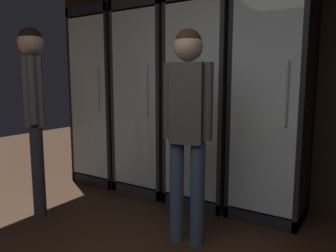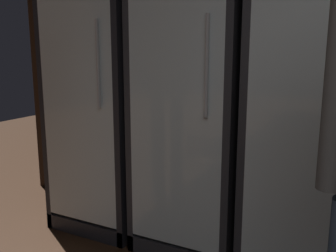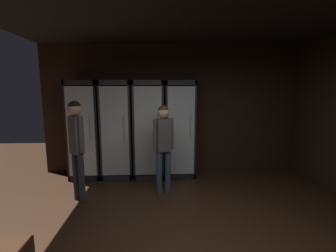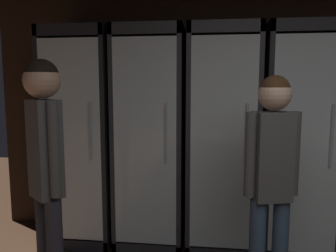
{
  "view_description": "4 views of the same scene",
  "coord_description": "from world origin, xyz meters",
  "px_view_note": "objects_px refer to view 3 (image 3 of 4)",
  "views": [
    {
      "loc": [
        0.7,
        -0.17,
        1.22
      ],
      "look_at": [
        -1.08,
        2.64,
        0.75
      ],
      "focal_mm": 34.49,
      "sensor_mm": 36.0,
      "label": 1
    },
    {
      "loc": [
        -0.5,
        0.71,
        1.18
      ],
      "look_at": [
        -1.5,
        2.62,
        0.76
      ],
      "focal_mm": 39.68,
      "sensor_mm": 36.0,
      "label": 2
    },
    {
      "loc": [
        -0.53,
        -2.1,
        1.83
      ],
      "look_at": [
        -0.3,
        2.49,
        1.12
      ],
      "focal_mm": 24.59,
      "sensor_mm": 36.0,
      "label": 3
    },
    {
      "loc": [
        -0.83,
        -0.28,
        1.51
      ],
      "look_at": [
        -1.18,
        2.56,
        1.15
      ],
      "focal_mm": 35.03,
      "sensor_mm": 36.0,
      "label": 4
    }
  ],
  "objects_px": {
    "cooler_far_left": "(86,131)",
    "shopper_near": "(163,140)",
    "shopper_far": "(76,139)",
    "cooler_center": "(149,130)",
    "cooler_right": "(179,130)",
    "cooler_left": "(117,130)"
  },
  "relations": [
    {
      "from": "cooler_far_left",
      "to": "cooler_center",
      "type": "height_order",
      "value": "same"
    },
    {
      "from": "cooler_center",
      "to": "shopper_near",
      "type": "height_order",
      "value": "cooler_center"
    },
    {
      "from": "shopper_near",
      "to": "shopper_far",
      "type": "height_order",
      "value": "shopper_far"
    },
    {
      "from": "cooler_far_left",
      "to": "cooler_right",
      "type": "bearing_deg",
      "value": -0.01
    },
    {
      "from": "shopper_near",
      "to": "cooler_far_left",
      "type": "bearing_deg",
      "value": 151.05
    },
    {
      "from": "cooler_right",
      "to": "shopper_far",
      "type": "bearing_deg",
      "value": -147.53
    },
    {
      "from": "cooler_left",
      "to": "cooler_center",
      "type": "height_order",
      "value": "same"
    },
    {
      "from": "shopper_far",
      "to": "shopper_near",
      "type": "bearing_deg",
      "value": 9.97
    },
    {
      "from": "cooler_far_left",
      "to": "shopper_near",
      "type": "xyz_separation_m",
      "value": [
        1.61,
        -0.89,
        -0.02
      ]
    },
    {
      "from": "cooler_right",
      "to": "shopper_near",
      "type": "height_order",
      "value": "cooler_right"
    },
    {
      "from": "cooler_far_left",
      "to": "cooler_center",
      "type": "distance_m",
      "value": 1.32
    },
    {
      "from": "cooler_center",
      "to": "cooler_right",
      "type": "xyz_separation_m",
      "value": [
        0.66,
        0.0,
        -0.01
      ]
    },
    {
      "from": "cooler_right",
      "to": "shopper_near",
      "type": "xyz_separation_m",
      "value": [
        -0.37,
        -0.89,
        -0.02
      ]
    },
    {
      "from": "cooler_center",
      "to": "shopper_near",
      "type": "bearing_deg",
      "value": -72.1
    },
    {
      "from": "cooler_right",
      "to": "cooler_far_left",
      "type": "bearing_deg",
      "value": 179.99
    },
    {
      "from": "cooler_far_left",
      "to": "cooler_center",
      "type": "xyz_separation_m",
      "value": [
        1.32,
        -0.0,
        0.01
      ]
    },
    {
      "from": "cooler_far_left",
      "to": "cooler_center",
      "type": "bearing_deg",
      "value": -0.07
    },
    {
      "from": "cooler_left",
      "to": "cooler_right",
      "type": "bearing_deg",
      "value": 0.06
    },
    {
      "from": "cooler_left",
      "to": "shopper_near",
      "type": "distance_m",
      "value": 1.3
    },
    {
      "from": "cooler_far_left",
      "to": "shopper_near",
      "type": "bearing_deg",
      "value": -28.95
    },
    {
      "from": "cooler_center",
      "to": "cooler_right",
      "type": "distance_m",
      "value": 0.66
    },
    {
      "from": "cooler_far_left",
      "to": "shopper_far",
      "type": "bearing_deg",
      "value": -80.39
    }
  ]
}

